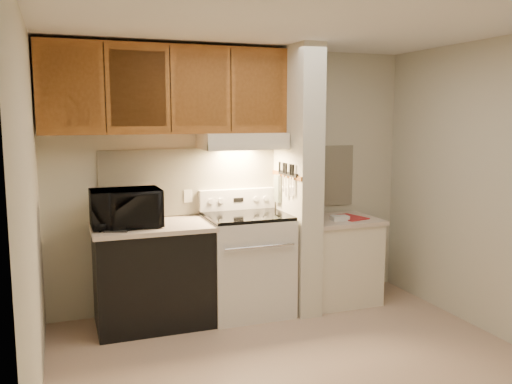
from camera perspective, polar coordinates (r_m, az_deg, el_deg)
floor at (r=4.31m, az=4.35°, el=-17.55°), size 3.60×3.60×0.00m
ceiling at (r=3.94m, az=4.75°, el=17.38°), size 3.60×3.60×0.00m
wall_back at (r=5.32m, az=-2.20°, el=1.46°), size 3.60×2.50×0.02m
wall_left at (r=3.59m, az=-22.63°, el=-2.37°), size 0.02×3.00×2.50m
wall_right at (r=4.96m, az=23.83°, el=0.29°), size 0.02×3.00×2.50m
backsplash at (r=5.31m, az=-2.16°, el=1.29°), size 2.60×0.02×0.63m
range_body at (r=5.15m, az=-0.96°, el=-7.72°), size 0.76×0.65×0.92m
oven_window at (r=4.85m, az=0.28°, el=-8.22°), size 0.50×0.01×0.30m
oven_handle at (r=4.76m, az=0.44°, el=-5.80°), size 0.65×0.02×0.02m
cooktop at (r=5.04m, az=-0.98°, el=-2.52°), size 0.74×0.64×0.03m
range_backguard at (r=5.29m, az=-1.99°, el=-0.76°), size 0.76×0.08×0.20m
range_display at (r=5.25m, az=-1.85°, el=-0.82°), size 0.10×0.01×0.04m
range_knob_left_outer at (r=5.17m, az=-4.79°, el=-0.99°), size 0.05×0.02×0.05m
range_knob_left_inner at (r=5.20m, az=-3.72°, el=-0.93°), size 0.05×0.02×0.05m
range_knob_right_inner at (r=5.31m, az=0.01°, el=-0.73°), size 0.05×0.02×0.05m
range_knob_right_outer at (r=5.34m, az=1.02°, el=-0.67°), size 0.05×0.02×0.05m
dishwasher_front at (r=4.96m, az=-10.76°, el=-8.78°), size 1.00×0.63×0.87m
left_countertop at (r=4.85m, az=-10.90°, el=-3.63°), size 1.04×0.67×0.04m
spoon_rest at (r=4.61m, az=-14.53°, el=-4.01°), size 0.20×0.12×0.01m
teal_jar at (r=5.01m, az=-15.29°, el=-2.57°), size 0.12×0.12×0.10m
outlet at (r=5.19m, az=-7.16°, el=-0.43°), size 0.08×0.01×0.12m
microwave at (r=4.78m, az=-13.55°, el=-1.65°), size 0.59×0.41×0.32m
partition_pillar at (r=5.18m, az=4.37°, el=1.27°), size 0.22×0.70×2.50m
pillar_trim at (r=5.13m, az=3.20°, el=1.77°), size 0.01×0.70×0.04m
knife_strip at (r=5.08m, az=3.36°, el=1.93°), size 0.02×0.42×0.04m
knife_blade_a at (r=4.95m, az=3.91°, el=0.61°), size 0.01×0.03×0.16m
knife_handle_a at (r=4.93m, az=3.92°, el=2.33°), size 0.02×0.02×0.10m
knife_blade_b at (r=5.00m, az=3.64°, el=0.57°), size 0.01×0.04×0.18m
knife_handle_b at (r=4.98m, az=3.67°, el=2.39°), size 0.02×0.02×0.10m
knife_blade_c at (r=5.09m, az=3.21°, el=0.59°), size 0.01×0.04×0.20m
knife_handle_c at (r=5.08m, az=3.19°, el=2.50°), size 0.02×0.02×0.10m
knife_blade_d at (r=5.16m, az=2.87°, el=0.92°), size 0.01×0.04×0.16m
knife_handle_d at (r=5.13m, az=2.95°, el=2.56°), size 0.02×0.02×0.10m
knife_blade_e at (r=5.24m, az=2.47°, el=0.93°), size 0.01×0.04×0.18m
knife_handle_e at (r=5.22m, az=2.50°, el=2.66°), size 0.02×0.02×0.10m
oven_mitt at (r=5.29m, az=2.30°, el=0.37°), size 0.03×0.11×0.27m
right_cab_base at (r=5.54m, az=8.65°, el=-7.25°), size 0.70×0.60×0.81m
right_countertop at (r=5.45m, az=8.74°, el=-2.94°), size 0.74×0.64×0.04m
red_folder at (r=5.47m, az=9.80°, el=-2.65°), size 0.31×0.38×0.01m
white_box at (r=5.33m, az=8.80°, el=-2.72°), size 0.17×0.12×0.04m
range_hood at (r=5.08m, az=-1.46°, el=5.40°), size 0.78×0.44×0.15m
hood_lip at (r=4.89m, az=-0.67°, el=4.77°), size 0.78×0.04×0.06m
upper_cabinets at (r=4.95m, az=-9.37°, el=10.55°), size 2.18×0.33×0.77m
cab_door_a at (r=4.70m, az=-18.99°, el=10.37°), size 0.46×0.01×0.63m
cab_gap_a at (r=4.71m, az=-15.62°, el=10.50°), size 0.01×0.01×0.73m
cab_door_b at (r=4.75m, az=-12.29°, el=10.59°), size 0.46×0.01×0.63m
cab_gap_b at (r=4.79m, az=-9.00°, el=10.65°), size 0.01×0.01×0.73m
cab_door_c at (r=4.85m, az=-5.79°, el=10.67°), size 0.46×0.01×0.63m
cab_gap_c at (r=4.93m, az=-2.66°, el=10.66°), size 0.01×0.01×0.73m
cab_door_d at (r=5.02m, az=0.35°, el=10.62°), size 0.46×0.01×0.63m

